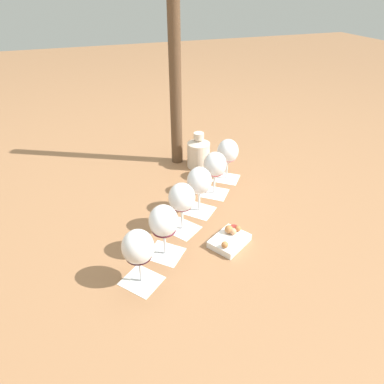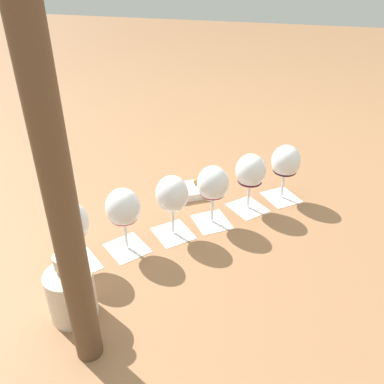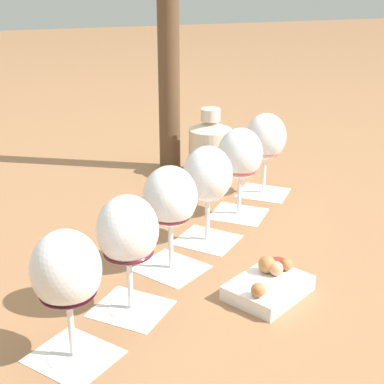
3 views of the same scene
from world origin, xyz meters
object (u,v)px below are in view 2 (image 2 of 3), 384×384
wine_glass_4 (250,173)px  wine_glass_5 (286,163)px  wine_glass_2 (172,196)px  wine_glass_1 (123,210)px  wine_glass_0 (70,225)px  wine_glass_3 (213,186)px  umbrella_pole (55,171)px  ceramic_vase (71,290)px  snack_dish (183,191)px

wine_glass_4 → wine_glass_5: bearing=43.0°
wine_glass_2 → wine_glass_1: bearing=-136.7°
wine_glass_0 → wine_glass_4: (0.40, 0.39, 0.00)m
wine_glass_2 → wine_glass_0: bearing=-136.3°
wine_glass_3 → wine_glass_5: bearing=45.8°
wine_glass_4 → umbrella_pole: size_ratio=0.22×
wine_glass_1 → umbrella_pole: size_ratio=0.22×
wine_glass_1 → wine_glass_3: bearing=42.7°
ceramic_vase → umbrella_pole: 0.37m
wine_glass_1 → wine_glass_5: 0.56m
wine_glass_3 → wine_glass_5: (0.20, 0.20, 0.00)m
wine_glass_1 → wine_glass_4: (0.30, 0.30, 0.00)m
wine_glass_4 → snack_dish: size_ratio=1.16×
wine_glass_3 → snack_dish: bearing=135.0°
wine_glass_0 → wine_glass_2: 0.29m
wine_glass_0 → ceramic_vase: size_ratio=1.10×
wine_glass_4 → umbrella_pole: bearing=-110.7°
wine_glass_2 → umbrella_pole: (-0.05, -0.44, 0.30)m
wine_glass_2 → wine_glass_4: 0.28m
wine_glass_5 → snack_dish: wine_glass_5 is taller
wine_glass_1 → wine_glass_4: bearing=44.7°
wine_glass_4 → ceramic_vase: (-0.32, -0.55, -0.06)m
wine_glass_0 → wine_glass_2: (0.21, 0.20, -0.00)m
wine_glass_0 → ceramic_vase: wine_glass_0 is taller
wine_glass_2 → snack_dish: bearing=98.5°
ceramic_vase → wine_glass_2: bearing=70.1°
wine_glass_1 → ceramic_vase: wine_glass_1 is taller
wine_glass_5 → wine_glass_3: bearing=-134.2°
wine_glass_4 → snack_dish: wine_glass_4 is taller
wine_glass_1 → ceramic_vase: 0.26m
wine_glass_1 → snack_dish: 0.35m
snack_dish → umbrella_pole: (-0.01, -0.66, 0.41)m
wine_glass_1 → umbrella_pole: 0.46m
wine_glass_3 → umbrella_pole: bearing=-105.3°
wine_glass_3 → snack_dish: (-0.13, 0.13, -0.11)m
wine_glass_1 → wine_glass_3: 0.28m
wine_glass_4 → ceramic_vase: size_ratio=1.10×
wine_glass_0 → wine_glass_1: (0.10, 0.10, 0.00)m
ceramic_vase → wine_glass_5: bearing=56.7°
wine_glass_3 → snack_dish: 0.22m
wine_glass_2 → wine_glass_5: (0.29, 0.29, 0.00)m
wine_glass_2 → ceramic_vase: size_ratio=1.10×
snack_dish → umbrella_pole: umbrella_pole is taller
wine_glass_2 → wine_glass_5: bearing=44.6°
wine_glass_0 → umbrella_pole: umbrella_pole is taller
wine_glass_3 → wine_glass_4: (0.10, 0.11, 0.00)m
umbrella_pole → ceramic_vase: bearing=133.9°
ceramic_vase → wine_glass_4: bearing=59.7°
snack_dish → wine_glass_2: bearing=-81.5°
wine_glass_0 → wine_glass_4: bearing=44.5°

